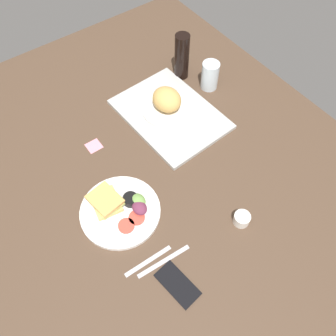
{
  "coord_description": "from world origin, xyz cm",
  "views": [
    {
      "loc": [
        59.13,
        -38.67,
        110.45
      ],
      "look_at": [
        2.0,
        3.0,
        4.0
      ],
      "focal_mm": 37.58,
      "sensor_mm": 36.0,
      "label": 1
    }
  ],
  "objects": [
    {
      "name": "knife",
      "position": [
        28.16,
        -17.77,
        0.25
      ],
      "size": [
        2.86,
        19.05,
        0.5
      ],
      "primitive_type": "cube",
      "rotation": [
        0.0,
        0.0,
        1.49
      ],
      "color": "#B7B7BC",
      "rests_on": "ground_plane"
    },
    {
      "name": "serving_tray",
      "position": [
        -21.09,
        20.88,
        0.8
      ],
      "size": [
        46.65,
        35.29,
        1.6
      ],
      "primitive_type": "cube",
      "rotation": [
        0.0,
        0.0,
        0.05
      ],
      "color": "#B2B2AD",
      "rests_on": "ground_plane"
    },
    {
      "name": "espresso_cup",
      "position": [
        32.33,
        11.76,
        2.0
      ],
      "size": [
        5.6,
        5.6,
        4.0
      ],
      "primitive_type": "cylinder",
      "color": "silver",
      "rests_on": "ground_plane"
    },
    {
      "name": "sticky_note",
      "position": [
        -25.77,
        -12.91,
        0.06
      ],
      "size": [
        5.64,
        5.64,
        0.12
      ],
      "primitive_type": "cube",
      "rotation": [
        0.0,
        0.0,
        -0.01
      ],
      "color": "pink",
      "rests_on": "ground_plane"
    },
    {
      "name": "plate_with_salad",
      "position": [
        4.49,
        -19.35,
        1.73
      ],
      "size": [
        27.92,
        27.92,
        5.4
      ],
      "color": "white",
      "rests_on": "ground_plane"
    },
    {
      "name": "cell_phone",
      "position": [
        36.57,
        -18.59,
        0.4
      ],
      "size": [
        15.2,
        8.98,
        0.8
      ],
      "primitive_type": "cube",
      "rotation": [
        0.0,
        0.0,
        0.13
      ],
      "color": "black",
      "rests_on": "ground_plane"
    },
    {
      "name": "soda_bottle",
      "position": [
        -37.84,
        39.46,
        10.52
      ],
      "size": [
        6.4,
        6.4,
        21.04
      ],
      "primitive_type": "cylinder",
      "color": "black",
      "rests_on": "ground_plane"
    },
    {
      "name": "ground_plane",
      "position": [
        0.0,
        0.0,
        -1.5
      ],
      "size": [
        190.0,
        150.0,
        3.0
      ],
      "primitive_type": "cube",
      "color": "#4C3828"
    },
    {
      "name": "bread_plate_near",
      "position": [
        -23.28,
        20.93,
        5.7
      ],
      "size": [
        21.18,
        21.18,
        10.19
      ],
      "color": "white",
      "rests_on": "serving_tray"
    },
    {
      "name": "drinking_glass",
      "position": [
        -24.88,
        45.02,
        6.27
      ],
      "size": [
        7.48,
        7.48,
        12.54
      ],
      "primitive_type": "cylinder",
      "color": "silver",
      "rests_on": "ground_plane"
    },
    {
      "name": "fork",
      "position": [
        25.16,
        -21.77,
        0.25
      ],
      "size": [
        2.08,
        17.04,
        0.5
      ],
      "primitive_type": "cube",
      "rotation": [
        0.0,
        0.0,
        1.53
      ],
      "color": "#B7B7BC",
      "rests_on": "ground_plane"
    }
  ]
}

